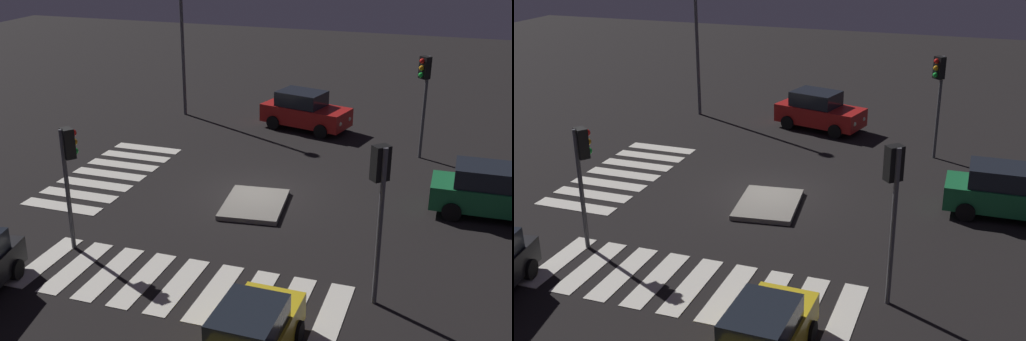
% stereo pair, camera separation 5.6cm
% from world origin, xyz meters
% --- Properties ---
extents(ground_plane, '(80.00, 80.00, 0.00)m').
position_xyz_m(ground_plane, '(0.00, 0.00, 0.00)').
color(ground_plane, black).
extents(traffic_island, '(3.18, 2.54, 0.18)m').
position_xyz_m(traffic_island, '(1.11, 0.31, 0.09)').
color(traffic_island, gray).
rests_on(traffic_island, ground).
extents(car_red, '(2.92, 4.74, 1.94)m').
position_xyz_m(car_red, '(-8.82, -0.35, 0.95)').
color(car_red, red).
rests_on(car_red, ground).
extents(car_green, '(2.09, 4.37, 1.89)m').
position_xyz_m(car_green, '(-0.91, 8.61, 0.93)').
color(car_green, '#196B38').
rests_on(car_green, ground).
extents(car_yellow, '(3.88, 1.88, 1.67)m').
position_xyz_m(car_yellow, '(9.83, 3.19, 0.82)').
color(car_yellow, gold).
rests_on(car_yellow, ground).
extents(traffic_light_north, '(0.53, 0.54, 4.62)m').
position_xyz_m(traffic_light_north, '(6.07, 5.49, 3.50)').
color(traffic_light_north, '#47474C').
rests_on(traffic_light_north, ground).
extents(traffic_light_east, '(0.53, 0.54, 4.07)m').
position_xyz_m(traffic_light_east, '(5.95, -4.18, 3.09)').
color(traffic_light_east, '#47474C').
rests_on(traffic_light_east, ground).
extents(traffic_light_west, '(0.53, 0.54, 4.62)m').
position_xyz_m(traffic_light_west, '(-6.21, 5.59, 3.50)').
color(traffic_light_west, '#47474C').
rests_on(traffic_light_west, ground).
extents(street_lamp, '(0.56, 0.56, 8.46)m').
position_xyz_m(street_lamp, '(-9.26, -7.25, 5.69)').
color(street_lamp, '#47474C').
rests_on(street_lamp, ground).
extents(crosswalk_near, '(7.60, 3.20, 0.02)m').
position_xyz_m(crosswalk_near, '(0.00, -6.55, 0.01)').
color(crosswalk_near, silver).
rests_on(crosswalk_near, ground).
extents(crosswalk_side, '(3.20, 9.90, 0.02)m').
position_xyz_m(crosswalk_side, '(7.16, 0.00, 0.01)').
color(crosswalk_side, silver).
rests_on(crosswalk_side, ground).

